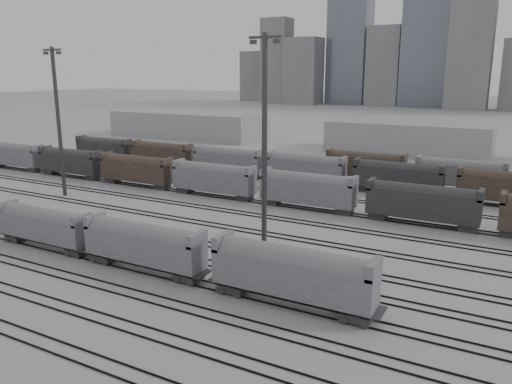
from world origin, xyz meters
The scene contains 13 objects.
ground centered at (0.00, 0.00, 0.00)m, with size 900.00×900.00×0.00m, color #BABABF.
tracks centered at (0.00, 17.50, 0.08)m, with size 220.00×71.50×0.16m.
hopper_car_a centered at (-12.72, 1.00, 2.95)m, with size 13.34×2.65×4.77m.
hopper_car_b centered at (2.54, 1.00, 3.16)m, with size 14.28×2.84×5.11m.
hopper_car_c centered at (19.53, 1.00, 3.35)m, with size 15.18×3.02×5.43m.
light_mast_b centered at (-31.62, 20.30, 12.96)m, with size 3.91×0.63×24.44m.
light_mast_c centered at (9.51, 14.83, 13.14)m, with size 3.96×0.63×24.77m.
bg_string_near centered at (8.00, 32.00, 2.80)m, with size 151.00×3.00×5.60m.
bg_string_mid centered at (18.00, 48.00, 2.80)m, with size 151.00×3.00×5.60m.
warehouse_left centered at (-60.00, 95.00, 4.00)m, with size 50.00×18.00×8.00m, color #969698.
warehouse_mid centered at (10.00, 95.00, 4.00)m, with size 40.00×18.00×8.00m, color #969698.
skyline centered at (10.84, 280.00, 34.73)m, with size 316.00×22.40×95.00m.
crane_left centered at (-28.74, 305.00, 57.39)m, with size 42.00×1.80×100.00m.
Camera 1 is at (36.33, -36.79, 20.46)m, focal length 35.00 mm.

